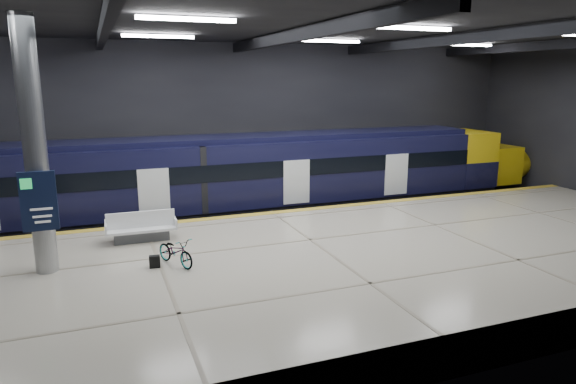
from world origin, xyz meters
TOP-DOWN VIEW (x-y plane):
  - ground at (0.00, 0.00)m, footprint 30.00×30.00m
  - room_shell at (-0.00, 0.00)m, footprint 30.10×16.10m
  - platform at (0.00, -2.50)m, footprint 30.00×11.00m
  - safety_strip at (0.00, 2.75)m, footprint 30.00×0.40m
  - rails at (0.00, 5.50)m, footprint 30.00×1.52m
  - train at (0.32, 5.50)m, footprint 29.40×2.84m
  - bench at (-5.27, 0.90)m, footprint 2.28×0.98m
  - bicycle at (-4.56, -1.80)m, footprint 1.20×1.64m
  - pannier_bag at (-5.16, -1.80)m, footprint 0.32×0.22m
  - info_column at (-8.00, -1.03)m, footprint 0.90×0.78m

SIDE VIEW (x-z plane):
  - ground at x=0.00m, z-range 0.00..0.00m
  - rails at x=0.00m, z-range 0.00..0.16m
  - platform at x=0.00m, z-range 0.00..1.10m
  - safety_strip at x=0.00m, z-range 1.10..1.11m
  - pannier_bag at x=-5.16m, z-range 1.10..1.45m
  - bench at x=-5.27m, z-range 0.95..1.95m
  - bicycle at x=-4.56m, z-range 1.10..1.92m
  - train at x=0.32m, z-range 0.16..3.95m
  - info_column at x=-8.00m, z-range 1.01..7.91m
  - room_shell at x=0.00m, z-range 1.69..9.74m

